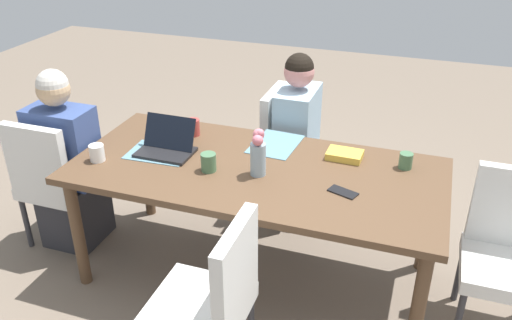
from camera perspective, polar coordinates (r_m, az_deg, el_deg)
The scene contains 18 objects.
ground_plane at distance 3.41m, azimuth 0.00°, elevation -12.00°, with size 10.00×10.00×0.00m, color #756656.
dining_table at distance 3.03m, azimuth 0.00°, elevation -2.11°, with size 2.08×0.96×0.75m.
chair_near_left_near at distance 3.82m, azimuth 3.44°, elevation 1.56°, with size 0.44×0.44×0.90m.
person_near_left_near at distance 3.74m, azimuth 4.30°, elevation 1.38°, with size 0.36×0.40×1.19m.
chair_head_right_left_mid at distance 3.64m, azimuth -20.72°, elevation -1.74°, with size 0.44×0.44×0.90m.
person_head_right_left_mid at distance 3.64m, azimuth -19.35°, elevation -0.99°, with size 0.40×0.36×1.19m.
chair_head_left_left_far at distance 3.08m, azimuth 25.26°, elevation -8.42°, with size 0.44×0.44×0.90m.
chair_far_right_near at distance 2.52m, azimuth -4.62°, elevation -14.28°, with size 0.44×0.44×0.90m.
flower_vase at distance 2.86m, azimuth 0.23°, elevation 0.86°, with size 0.09×0.10×0.27m.
placemat_near_left_near at distance 3.26m, azimuth 2.08°, elevation 1.70°, with size 0.36×0.26×0.00m, color slate.
placemat_head_right_left_mid at distance 3.20m, azimuth -10.23°, elevation 0.77°, with size 0.36×0.26×0.00m, color slate.
laptop_head_right_left_mid at distance 3.18m, azimuth -9.48°, elevation 1.48°, with size 0.32×0.22×0.20m.
coffee_mug_near_left at distance 3.08m, azimuth 15.63°, elevation -0.07°, with size 0.07×0.07×0.09m, color #47704C.
coffee_mug_near_right at distance 2.95m, azimuth -5.07°, elevation -0.24°, with size 0.08×0.08×0.10m, color #47704C.
coffee_mug_centre_left at distance 3.38m, azimuth -6.68°, elevation 3.48°, with size 0.08×0.08×0.11m, color #AD3D38.
coffee_mug_centre_right at distance 3.18m, azimuth -16.55°, elevation 0.73°, with size 0.08×0.08×0.10m, color white.
book_red_cover at distance 3.13m, azimuth 9.40°, elevation 0.54°, with size 0.20×0.14×0.04m, color gold.
phone_black at distance 2.79m, azimuth 9.23°, elevation -3.38°, with size 0.15×0.07×0.01m, color black.
Camera 1 is at (-0.86, 2.48, 2.18)m, focal length 37.62 mm.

